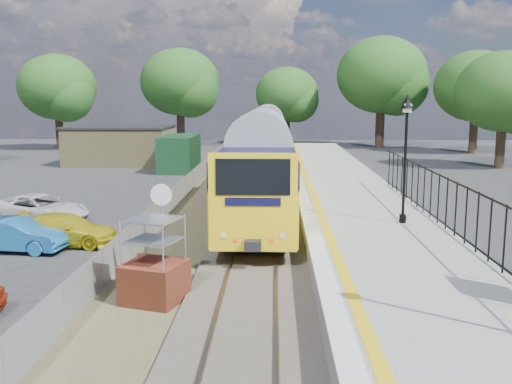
{
  "coord_description": "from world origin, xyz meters",
  "views": [
    {
      "loc": [
        0.66,
        -14.39,
        5.37
      ],
      "look_at": [
        -0.02,
        5.99,
        2.0
      ],
      "focal_mm": 40.0,
      "sensor_mm": 36.0,
      "label": 1
    }
  ],
  "objects_px": {
    "speed_sign": "(162,217)",
    "brick_plinth": "(154,262)",
    "victorian_lamp_north": "(406,129)",
    "car_white": "(40,209)",
    "car_yellow": "(65,230)",
    "train": "(265,145)",
    "car_blue": "(16,235)"
  },
  "relations": [
    {
      "from": "train",
      "to": "car_yellow",
      "type": "relative_size",
      "value": 10.36
    },
    {
      "from": "car_white",
      "to": "brick_plinth",
      "type": "bearing_deg",
      "value": -123.01
    },
    {
      "from": "victorian_lamp_north",
      "to": "brick_plinth",
      "type": "distance_m",
      "value": 10.38
    },
    {
      "from": "victorian_lamp_north",
      "to": "brick_plinth",
      "type": "height_order",
      "value": "victorian_lamp_north"
    },
    {
      "from": "speed_sign",
      "to": "car_white",
      "type": "distance_m",
      "value": 11.01
    },
    {
      "from": "train",
      "to": "car_yellow",
      "type": "xyz_separation_m",
      "value": [
        -7.06,
        -17.08,
        -1.77
      ]
    },
    {
      "from": "speed_sign",
      "to": "brick_plinth",
      "type": "bearing_deg",
      "value": -85.62
    },
    {
      "from": "speed_sign",
      "to": "car_white",
      "type": "xyz_separation_m",
      "value": [
        -7.01,
        8.36,
        -1.46
      ]
    },
    {
      "from": "victorian_lamp_north",
      "to": "brick_plinth",
      "type": "xyz_separation_m",
      "value": [
        -7.8,
        -6.06,
        -3.18
      ]
    },
    {
      "from": "train",
      "to": "brick_plinth",
      "type": "height_order",
      "value": "train"
    },
    {
      "from": "speed_sign",
      "to": "car_white",
      "type": "relative_size",
      "value": 0.67
    },
    {
      "from": "victorian_lamp_north",
      "to": "car_white",
      "type": "distance_m",
      "value": 15.65
    },
    {
      "from": "brick_plinth",
      "to": "speed_sign",
      "type": "relative_size",
      "value": 0.77
    },
    {
      "from": "car_blue",
      "to": "speed_sign",
      "type": "bearing_deg",
      "value": -115.92
    },
    {
      "from": "car_blue",
      "to": "car_yellow",
      "type": "height_order",
      "value": "car_blue"
    },
    {
      "from": "victorian_lamp_north",
      "to": "car_white",
      "type": "xyz_separation_m",
      "value": [
        -14.81,
        3.47,
        -3.67
      ]
    },
    {
      "from": "brick_plinth",
      "to": "car_white",
      "type": "xyz_separation_m",
      "value": [
        -7.01,
        9.53,
        -0.49
      ]
    },
    {
      "from": "victorian_lamp_north",
      "to": "train",
      "type": "height_order",
      "value": "victorian_lamp_north"
    },
    {
      "from": "car_yellow",
      "to": "victorian_lamp_north",
      "type": "bearing_deg",
      "value": -83.2
    },
    {
      "from": "car_yellow",
      "to": "car_white",
      "type": "distance_m",
      "value": 4.37
    },
    {
      "from": "train",
      "to": "car_yellow",
      "type": "height_order",
      "value": "train"
    },
    {
      "from": "speed_sign",
      "to": "car_yellow",
      "type": "xyz_separation_m",
      "value": [
        -4.56,
        4.74,
        -1.51
      ]
    },
    {
      "from": "brick_plinth",
      "to": "speed_sign",
      "type": "distance_m",
      "value": 1.52
    },
    {
      "from": "car_white",
      "to": "victorian_lamp_north",
      "type": "bearing_deg",
      "value": -82.53
    },
    {
      "from": "car_white",
      "to": "train",
      "type": "bearing_deg",
      "value": -14.59
    },
    {
      "from": "brick_plinth",
      "to": "car_yellow",
      "type": "height_order",
      "value": "brick_plinth"
    },
    {
      "from": "speed_sign",
      "to": "victorian_lamp_north",
      "type": "bearing_deg",
      "value": 36.46
    },
    {
      "from": "train",
      "to": "brick_plinth",
      "type": "relative_size",
      "value": 17.58
    },
    {
      "from": "train",
      "to": "car_yellow",
      "type": "distance_m",
      "value": 18.57
    },
    {
      "from": "victorian_lamp_north",
      "to": "car_yellow",
      "type": "height_order",
      "value": "victorian_lamp_north"
    },
    {
      "from": "speed_sign",
      "to": "train",
      "type": "bearing_deg",
      "value": 87.85
    },
    {
      "from": "brick_plinth",
      "to": "car_blue",
      "type": "relative_size",
      "value": 0.65
    }
  ]
}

